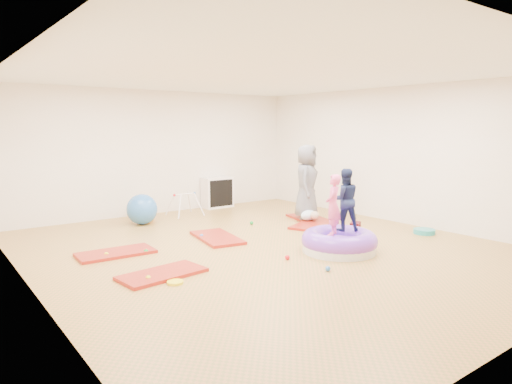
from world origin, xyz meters
TOP-DOWN VIEW (x-y plane):
  - room at (0.00, 0.00)m, footprint 7.01×8.01m
  - gym_mat_front_left at (-1.99, -0.26)m, footprint 1.19×0.69m
  - gym_mat_mid_left at (-2.12, 1.13)m, footprint 1.18×0.63m
  - gym_mat_center_back at (-0.32, 1.03)m, footprint 0.82×1.31m
  - gym_mat_right at (1.82, 0.80)m, footprint 1.28×0.96m
  - gym_mat_rear_right at (2.19, 1.29)m, footprint 0.84×1.26m
  - inflatable_cushion at (0.79, -0.85)m, footprint 1.20×1.20m
  - child_pink at (0.62, -0.87)m, footprint 0.42×0.39m
  - child_navy at (1.01, -0.75)m, footprint 0.62×0.58m
  - adult_caregiver at (2.09, 1.29)m, footprint 0.91×0.86m
  - infant at (1.96, 1.04)m, footprint 0.38×0.38m
  - ball_pit_balls at (-0.44, 0.38)m, footprint 4.93×3.17m
  - exercise_ball_blue at (-0.87, 3.02)m, footprint 0.62×0.62m
  - exercise_ball_orange at (-0.52, 3.60)m, footprint 0.40×0.40m
  - infant_play_gym at (0.24, 3.25)m, footprint 0.67×0.64m
  - cube_shelf at (1.44, 3.79)m, footprint 0.76×0.37m
  - balance_disc at (3.00, -0.95)m, footprint 0.39×0.39m
  - backpack at (1.67, -0.42)m, footprint 0.30×0.27m
  - yellow_toy at (-2.00, -0.64)m, footprint 0.21×0.21m

SIDE VIEW (x-z plane):
  - yellow_toy at x=-2.00m, z-range 0.00..0.03m
  - gym_mat_front_left at x=-1.99m, z-range 0.00..0.05m
  - gym_mat_right at x=1.82m, z-range 0.00..0.05m
  - gym_mat_rear_right at x=2.19m, z-range 0.00..0.05m
  - gym_mat_mid_left at x=-2.12m, z-range 0.00..0.05m
  - gym_mat_center_back at x=-0.32m, z-range 0.00..0.05m
  - ball_pit_balls at x=-0.44m, z-range 0.00..0.07m
  - balance_disc at x=3.00m, z-range 0.00..0.09m
  - inflatable_cushion at x=0.79m, z-range -0.04..0.34m
  - backpack at x=1.67m, z-range 0.00..0.30m
  - infant at x=1.96m, z-range 0.05..0.27m
  - exercise_ball_orange at x=-0.52m, z-range 0.00..0.40m
  - exercise_ball_blue at x=-0.87m, z-range 0.00..0.62m
  - infant_play_gym at x=0.24m, z-range 0.09..0.60m
  - cube_shelf at x=1.44m, z-range 0.00..0.76m
  - child_pink at x=0.62m, z-range 0.35..1.30m
  - adult_caregiver at x=2.09m, z-range 0.05..1.61m
  - child_navy at x=1.01m, z-range 0.35..1.36m
  - room at x=0.00m, z-range 0.00..2.80m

